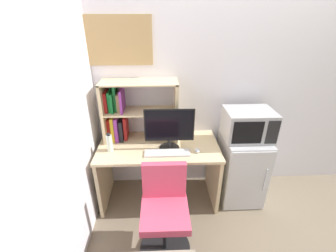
{
  "coord_description": "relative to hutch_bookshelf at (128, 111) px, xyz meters",
  "views": [
    {
      "loc": [
        -0.88,
        -2.44,
        2.02
      ],
      "look_at": [
        -0.8,
        -0.36,
        0.98
      ],
      "focal_mm": 24.36,
      "sensor_mm": 36.0,
      "label": 1
    }
  ],
  "objects": [
    {
      "name": "desk_chair",
      "position": [
        0.37,
        -0.83,
        -0.67
      ],
      "size": [
        0.47,
        0.47,
        0.86
      ],
      "color": "black",
      "rests_on": "ground_plane"
    },
    {
      "name": "desk",
      "position": [
        0.32,
        -0.19,
        -0.54
      ],
      "size": [
        1.29,
        0.66,
        0.73
      ],
      "color": "beige",
      "rests_on": "ground_plane"
    },
    {
      "name": "hutch_bookshelf",
      "position": [
        0.0,
        0.0,
        0.0
      ],
      "size": [
        0.8,
        0.3,
        0.66
      ],
      "color": "beige",
      "rests_on": "desk"
    },
    {
      "name": "computer_mouse",
      "position": [
        0.72,
        -0.33,
        -0.31
      ],
      "size": [
        0.05,
        0.09,
        0.03
      ],
      "primitive_type": "ellipsoid",
      "color": "silver",
      "rests_on": "desk"
    },
    {
      "name": "keyboard",
      "position": [
        0.41,
        -0.36,
        -0.32
      ],
      "size": [
        0.46,
        0.13,
        0.02
      ],
      "primitive_type": "cube",
      "color": "silver",
      "rests_on": "desk"
    },
    {
      "name": "wall_left",
      "position": [
        -0.39,
        -1.46,
        0.24
      ],
      "size": [
        0.04,
        4.4,
        2.6
      ],
      "primitive_type": "cube",
      "color": "silver",
      "rests_on": "ground_plane"
    },
    {
      "name": "wall_corkboard",
      "position": [
        -0.1,
        0.13,
        0.71
      ],
      "size": [
        0.75,
        0.02,
        0.48
      ],
      "primitive_type": "cube",
      "color": "tan"
    },
    {
      "name": "monitor",
      "position": [
        0.44,
        -0.26,
        -0.08
      ],
      "size": [
        0.5,
        0.21,
        0.45
      ],
      "color": "black",
      "rests_on": "desk"
    },
    {
      "name": "water_bottle",
      "position": [
        -0.18,
        -0.27,
        -0.23
      ],
      "size": [
        0.06,
        0.06,
        0.2
      ],
      "color": "silver",
      "rests_on": "desk"
    },
    {
      "name": "wall_back",
      "position": [
        1.63,
        0.16,
        0.24
      ],
      "size": [
        6.4,
        0.04,
        2.6
      ],
      "primitive_type": "cube",
      "color": "silver",
      "rests_on": "ground_plane"
    },
    {
      "name": "microwave",
      "position": [
        1.27,
        -0.17,
        -0.1
      ],
      "size": [
        0.5,
        0.38,
        0.32
      ],
      "color": "#ADADB2",
      "rests_on": "mini_fridge"
    },
    {
      "name": "mini_fridge",
      "position": [
        1.27,
        -0.17,
        -0.66
      ],
      "size": [
        0.47,
        0.56,
        0.8
      ],
      "color": "silver",
      "rests_on": "ground_plane"
    }
  ]
}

